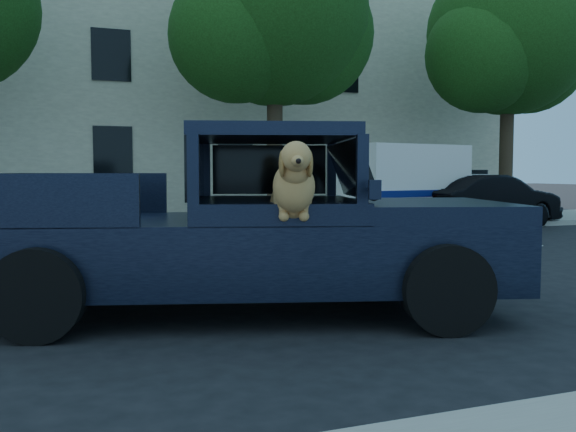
% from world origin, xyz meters
% --- Properties ---
extents(ground, '(120.00, 120.00, 0.00)m').
position_xyz_m(ground, '(0.00, 0.00, 0.00)').
color(ground, black).
rests_on(ground, ground).
extents(far_sidewalk, '(60.00, 4.00, 0.15)m').
position_xyz_m(far_sidewalk, '(0.00, 9.20, 0.07)').
color(far_sidewalk, gray).
rests_on(far_sidewalk, ground).
extents(lane_stripes, '(21.60, 0.14, 0.01)m').
position_xyz_m(lane_stripes, '(2.00, 3.40, 0.01)').
color(lane_stripes, silver).
rests_on(lane_stripes, ground).
extents(street_tree_mid, '(6.00, 5.20, 8.60)m').
position_xyz_m(street_tree_mid, '(5.03, 9.62, 5.71)').
color(street_tree_mid, '#332619').
rests_on(street_tree_mid, ground).
extents(street_tree_right, '(6.00, 5.20, 8.60)m').
position_xyz_m(street_tree_right, '(13.03, 9.62, 5.71)').
color(street_tree_right, '#332619').
rests_on(street_tree_right, ground).
extents(building_main, '(26.00, 6.00, 9.00)m').
position_xyz_m(building_main, '(3.00, 16.50, 4.50)').
color(building_main, beige).
rests_on(building_main, ground).
extents(pickup_truck, '(6.16, 3.83, 2.06)m').
position_xyz_m(pickup_truck, '(0.89, -0.52, 0.70)').
color(pickup_truck, black).
rests_on(pickup_truck, ground).
extents(mail_truck, '(4.49, 2.79, 2.30)m').
position_xyz_m(mail_truck, '(8.47, 8.12, 1.01)').
color(mail_truck, silver).
rests_on(mail_truck, ground).
extents(parked_sedan, '(2.31, 4.72, 1.49)m').
position_xyz_m(parked_sedan, '(10.74, 7.59, 0.74)').
color(parked_sedan, black).
rests_on(parked_sedan, ground).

